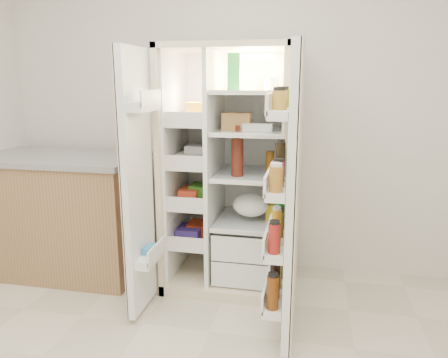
# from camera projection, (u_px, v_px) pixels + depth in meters

# --- Properties ---
(wall_back) EXTENTS (4.00, 0.02, 2.70)m
(wall_back) POSITION_uv_depth(u_px,v_px,m) (240.00, 106.00, 3.44)
(wall_back) COLOR silver
(wall_back) RESTS_ON floor
(refrigerator) EXTENTS (0.92, 0.70, 1.80)m
(refrigerator) POSITION_uv_depth(u_px,v_px,m) (233.00, 189.00, 3.25)
(refrigerator) COLOR beige
(refrigerator) RESTS_ON floor
(freezer_door) EXTENTS (0.15, 0.40, 1.72)m
(freezer_door) POSITION_uv_depth(u_px,v_px,m) (138.00, 186.00, 2.74)
(freezer_door) COLOR white
(freezer_door) RESTS_ON floor
(fridge_door) EXTENTS (0.17, 0.58, 1.72)m
(fridge_door) POSITION_uv_depth(u_px,v_px,m) (290.00, 201.00, 2.47)
(fridge_door) COLOR white
(fridge_door) RESTS_ON floor
(kitchen_counter) EXTENTS (1.34, 0.72, 0.98)m
(kitchen_counter) POSITION_uv_depth(u_px,v_px,m) (61.00, 214.00, 3.47)
(kitchen_counter) COLOR olive
(kitchen_counter) RESTS_ON floor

